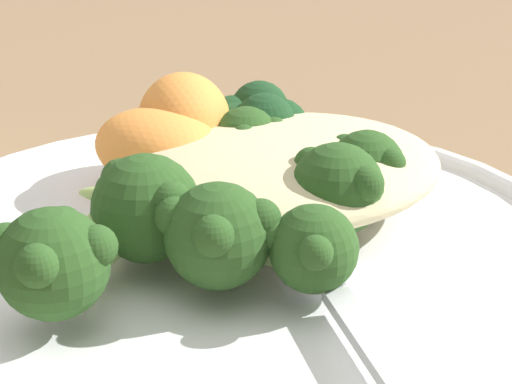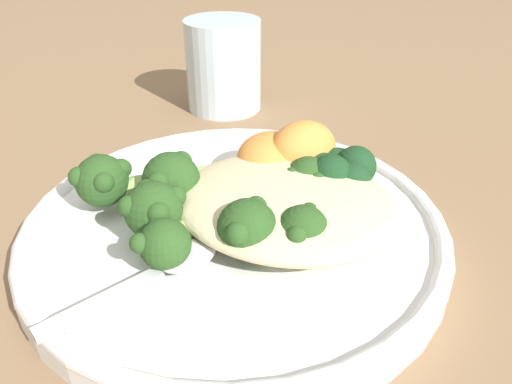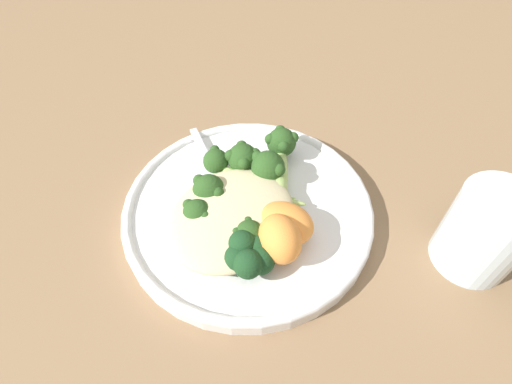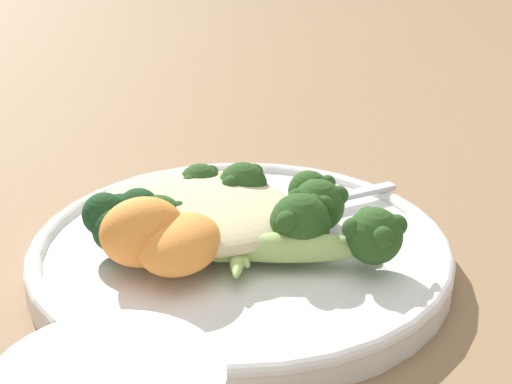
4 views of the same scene
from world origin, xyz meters
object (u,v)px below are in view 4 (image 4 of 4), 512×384
Objects in this scene: broccoli_stalk_4 at (242,197)px; broccoli_stalk_6 at (190,217)px; kale_tuft at (123,219)px; broccoli_stalk_7 at (173,225)px; broccoli_stalk_3 at (293,209)px; broccoli_stalk_0 at (338,240)px; broccoli_stalk_5 at (207,198)px; spoon at (307,202)px; broccoli_stalk_1 at (294,226)px; broccoli_stalk_2 at (307,212)px; quinoa_mound at (196,209)px; sweet_potato_chunk_0 at (180,244)px; sweet_potato_chunk_1 at (143,232)px; plate at (237,252)px.

broccoli_stalk_4 is 1.21× the size of broccoli_stalk_6.
broccoli_stalk_4 reaches higher than broccoli_stalk_6.
broccoli_stalk_7 is at bearing 29.43° from kale_tuft.
broccoli_stalk_3 is 1.31× the size of broccoli_stalk_6.
kale_tuft is at bearing 169.42° from broccoli_stalk_0.
broccoli_stalk_5 and broccoli_stalk_7 have the same top height.
broccoli_stalk_6 reaches higher than spoon.
broccoli_stalk_6 is at bearing 134.18° from broccoli_stalk_3.
broccoli_stalk_1 is 0.82× the size of broccoli_stalk_6.
broccoli_stalk_3 is 1.19× the size of spoon.
broccoli_stalk_2 is 0.98× the size of spoon.
broccoli_stalk_0 is at bearing -119.08° from broccoli_stalk_3.
broccoli_stalk_2 is 0.12m from kale_tuft.
quinoa_mound is at bearing 175.53° from spoon.
broccoli_stalk_2 is 0.90× the size of broccoli_stalk_4.
kale_tuft is at bearing 70.74° from broccoli_stalk_6.
quinoa_mound is 0.06m from sweet_potato_chunk_0.
spoon is at bearing -119.18° from broccoli_stalk_7.
broccoli_stalk_7 is (-0.05, -0.07, 0.00)m from broccoli_stalk_3.
quinoa_mound is at bearing -88.37° from broccoli_stalk_7.
broccoli_stalk_5 reaches higher than spoon.
sweet_potato_chunk_1 reaches higher than broccoli_stalk_4.
plate is 0.05m from broccoli_stalk_1.
sweet_potato_chunk_0 is (0.02, -0.02, 0.00)m from broccoli_stalk_7.
broccoli_stalk_4 is (-0.04, -0.01, 0.00)m from broccoli_stalk_3.
broccoli_stalk_7 is at bearing 167.81° from broccoli_stalk_0.
broccoli_stalk_7 is at bearing -81.46° from quinoa_mound.
sweet_potato_chunk_0 is at bearing -95.75° from plate.
broccoli_stalk_7 is at bearing -174.34° from spoon.
sweet_potato_chunk_0 reaches higher than quinoa_mound.
quinoa_mound is 1.31× the size of broccoli_stalk_0.
broccoli_stalk_4 is 1.87× the size of sweet_potato_chunk_0.
quinoa_mound is at bearing 128.31° from broccoli_stalk_3.
broccoli_stalk_5 is 1.32× the size of broccoli_stalk_7.
broccoli_stalk_3 is 2.03× the size of sweet_potato_chunk_0.
kale_tuft is at bearing -118.82° from quinoa_mound.
broccoli_stalk_0 is 1.02× the size of broccoli_stalk_5.
sweet_potato_chunk_0 is at bearing -60.39° from quinoa_mound.
broccoli_stalk_1 is at bearing -159.41° from broccoli_stalk_7.
broccoli_stalk_1 is at bearing 8.37° from plate.
quinoa_mound is 1.40× the size of spoon.
broccoli_stalk_3 is at bearing -123.32° from broccoli_stalk_5.
quinoa_mound is 2.73× the size of sweet_potato_chunk_1.
broccoli_stalk_6 is (-0.10, -0.02, -0.00)m from broccoli_stalk_0.
broccoli_stalk_4 is 1.38× the size of broccoli_stalk_7.
broccoli_stalk_5 is at bearing -84.99° from broccoli_stalk_7.
broccoli_stalk_7 is 0.03m from sweet_potato_chunk_0.
sweet_potato_chunk_0 is at bearing -175.25° from broccoli_stalk_0.
kale_tuft is 0.50× the size of spoon.
plate is 0.07m from sweet_potato_chunk_1.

